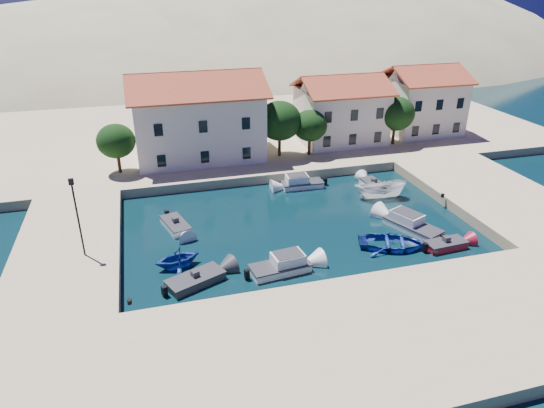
{
  "coord_description": "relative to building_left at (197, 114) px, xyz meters",
  "views": [
    {
      "loc": [
        -12.29,
        -26.2,
        20.14
      ],
      "look_at": [
        -1.98,
        10.85,
        2.0
      ],
      "focal_mm": 32.0,
      "sensor_mm": 36.0,
      "label": 1
    }
  ],
  "objects": [
    {
      "name": "motorboat_white_west",
      "position": [
        -4.35,
        -15.59,
        -5.64
      ],
      "size": [
        2.59,
        4.05,
        1.25
      ],
      "rotation": [
        0.0,
        0.0,
        -1.3
      ],
      "color": "white",
      "rests_on": "ground"
    },
    {
      "name": "building_mid",
      "position": [
        18.0,
        1.0,
        -0.71
      ],
      "size": [
        10.5,
        8.4,
        8.3
      ],
      "color": "white",
      "rests_on": "quay_north"
    },
    {
      "name": "lamppost",
      "position": [
        -11.5,
        -20.0,
        -1.18
      ],
      "size": [
        0.35,
        0.25,
        6.22
      ],
      "color": "black",
      "rests_on": "quay_west"
    },
    {
      "name": "rowboat_west",
      "position": [
        -4.79,
        -21.92,
        -5.94
      ],
      "size": [
        3.98,
        3.63,
        1.8
      ],
      "primitive_type": "imported",
      "rotation": [
        0.0,
        0.0,
        -1.35
      ],
      "color": "#1B3696",
      "rests_on": "ground"
    },
    {
      "name": "building_right",
      "position": [
        30.0,
        2.0,
        -0.46
      ],
      "size": [
        9.45,
        8.4,
        8.8
      ],
      "color": "white",
      "rests_on": "quay_north"
    },
    {
      "name": "ground",
      "position": [
        6.0,
        -28.0,
        -5.94
      ],
      "size": [
        400.0,
        400.0,
        0.0
      ],
      "primitive_type": "plane",
      "color": "black",
      "rests_on": "ground"
    },
    {
      "name": "motorboat_red_se",
      "position": [
        16.54,
        -24.97,
        -5.64
      ],
      "size": [
        3.5,
        1.74,
        1.25
      ],
      "rotation": [
        0.0,
        0.0,
        0.07
      ],
      "color": "maroon",
      "rests_on": "ground"
    },
    {
      "name": "boat_east",
      "position": [
        16.03,
        -14.61,
        -5.94
      ],
      "size": [
        5.16,
        2.6,
        1.91
      ],
      "primitive_type": "imported",
      "rotation": [
        0.0,
        0.0,
        1.42
      ],
      "color": "white",
      "rests_on": "ground"
    },
    {
      "name": "quay_west",
      "position": [
        -13.0,
        -18.0,
        -5.44
      ],
      "size": [
        8.0,
        20.0,
        1.0
      ],
      "primitive_type": "cube",
      "color": "tan",
      "rests_on": "ground"
    },
    {
      "name": "motorboat_white_ne",
      "position": [
        16.5,
        -12.06,
        -5.64
      ],
      "size": [
        1.88,
        3.59,
        1.25
      ],
      "rotation": [
        0.0,
        0.0,
        1.64
      ],
      "color": "white",
      "rests_on": "ground"
    },
    {
      "name": "bollards",
      "position": [
        8.8,
        -24.13,
        -4.79
      ],
      "size": [
        29.36,
        9.56,
        0.3
      ],
      "color": "black",
      "rests_on": "ground"
    },
    {
      "name": "trees",
      "position": [
        10.51,
        -2.54,
        -1.1
      ],
      "size": [
        37.3,
        5.3,
        6.45
      ],
      "color": "#382314",
      "rests_on": "quay_north"
    },
    {
      "name": "building_left",
      "position": [
        0.0,
        0.0,
        0.0
      ],
      "size": [
        14.7,
        9.45,
        9.7
      ],
      "color": "white",
      "rests_on": "quay_north"
    },
    {
      "name": "hills",
      "position": [
        26.64,
        95.62,
        -29.34
      ],
      "size": [
        254.0,
        176.0,
        99.0
      ],
      "color": "#9A9068",
      "rests_on": "ground"
    },
    {
      "name": "rowboat_south",
      "position": [
        12.39,
        -23.7,
        -5.94
      ],
      "size": [
        6.5,
        5.63,
        1.13
      ],
      "primitive_type": "imported",
      "rotation": [
        0.0,
        0.0,
        1.19
      ],
      "color": "#1B3696",
      "rests_on": "ground"
    },
    {
      "name": "motorboat_grey_sw",
      "position": [
        -3.77,
        -24.56,
        -5.64
      ],
      "size": [
        4.59,
        3.37,
        1.25
      ],
      "rotation": [
        0.0,
        0.0,
        0.41
      ],
      "color": "#333338",
      "rests_on": "ground"
    },
    {
      "name": "cabin_cruiser_north",
      "position": [
        9.34,
        -9.9,
        -5.46
      ],
      "size": [
        4.39,
        1.98,
        1.6
      ],
      "rotation": [
        0.0,
        0.0,
        3.11
      ],
      "color": "white",
      "rests_on": "ground"
    },
    {
      "name": "cabin_cruiser_south",
      "position": [
        2.55,
        -24.72,
        -5.46
      ],
      "size": [
        4.7,
        2.43,
        1.6
      ],
      "rotation": [
        0.0,
        0.0,
        0.12
      ],
      "color": "white",
      "rests_on": "ground"
    },
    {
      "name": "quay_east",
      "position": [
        26.5,
        -18.0,
        -5.44
      ],
      "size": [
        11.0,
        20.0,
        1.0
      ],
      "primitive_type": "cube",
      "color": "tan",
      "rests_on": "ground"
    },
    {
      "name": "quay_north",
      "position": [
        8.0,
        10.0,
        -5.44
      ],
      "size": [
        80.0,
        36.0,
        1.0
      ],
      "primitive_type": "cube",
      "color": "tan",
      "rests_on": "ground"
    },
    {
      "name": "quay_south",
      "position": [
        6.0,
        -34.0,
        -5.44
      ],
      "size": [
        52.0,
        12.0,
        1.0
      ],
      "primitive_type": "cube",
      "color": "tan",
      "rests_on": "ground"
    },
    {
      "name": "cabin_cruiser_east",
      "position": [
        15.55,
        -21.49,
        -5.46
      ],
      "size": [
        3.9,
        5.53,
        1.6
      ],
      "rotation": [
        0.0,
        0.0,
        1.97
      ],
      "color": "white",
      "rests_on": "ground"
    }
  ]
}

